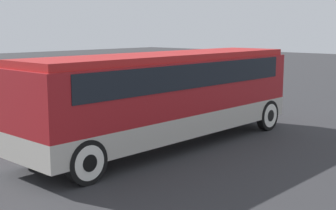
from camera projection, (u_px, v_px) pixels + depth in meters
ground_plane at (168, 146)px, 15.93m from camera, size 120.00×120.00×0.00m
tour_bus at (170, 90)px, 15.69m from camera, size 10.95×2.63×3.14m
parked_car_near at (162, 96)px, 22.72m from camera, size 4.25×1.96×1.44m
parked_car_mid at (68, 110)px, 19.17m from camera, size 4.60×1.91×1.30m
parked_car_far at (107, 93)px, 23.56m from camera, size 4.35×1.92×1.42m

